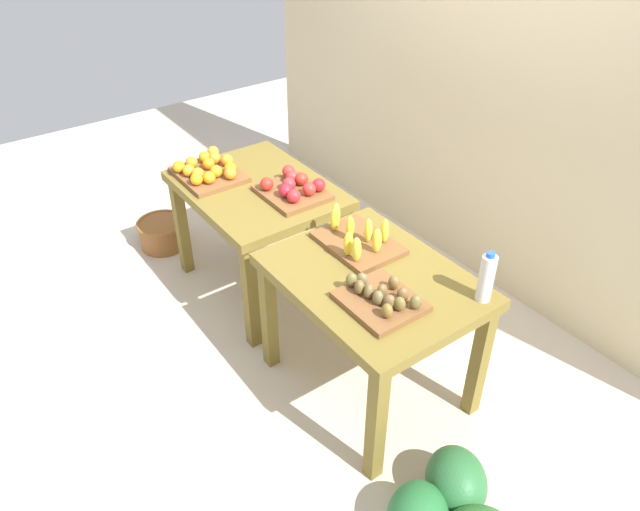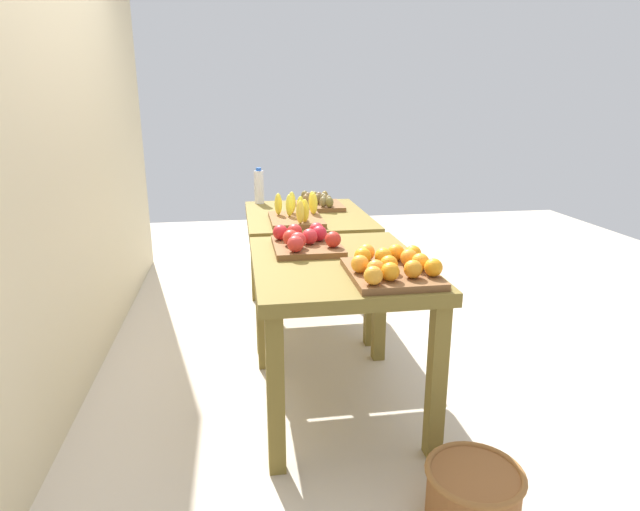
# 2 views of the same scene
# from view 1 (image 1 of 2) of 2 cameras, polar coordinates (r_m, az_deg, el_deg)

# --- Properties ---
(ground_plane) EXTENTS (8.00, 8.00, 0.00)m
(ground_plane) POSITION_cam_1_polar(r_m,az_deg,el_deg) (3.79, -0.99, -6.99)
(ground_plane) COLOR beige
(back_wall) EXTENTS (4.40, 0.12, 3.00)m
(back_wall) POSITION_cam_1_polar(r_m,az_deg,el_deg) (3.88, 16.26, 18.30)
(back_wall) COLOR beige
(back_wall) RESTS_ON ground_plane
(display_table_left) EXTENTS (1.04, 0.80, 0.77)m
(display_table_left) POSITION_cam_1_polar(r_m,az_deg,el_deg) (3.79, -5.96, 5.09)
(display_table_left) COLOR brown
(display_table_left) RESTS_ON ground_plane
(display_table_right) EXTENTS (1.04, 0.80, 0.77)m
(display_table_right) POSITION_cam_1_polar(r_m,az_deg,el_deg) (3.03, 4.97, -3.61)
(display_table_right) COLOR brown
(display_table_right) RESTS_ON ground_plane
(orange_bin) EXTENTS (0.44, 0.39, 0.11)m
(orange_bin) POSITION_cam_1_polar(r_m,az_deg,el_deg) (3.86, -10.54, 7.96)
(orange_bin) COLOR brown
(orange_bin) RESTS_ON display_table_left
(apple_bin) EXTENTS (0.40, 0.35, 0.11)m
(apple_bin) POSITION_cam_1_polar(r_m,az_deg,el_deg) (3.60, -2.56, 6.40)
(apple_bin) COLOR brown
(apple_bin) RESTS_ON display_table_left
(banana_crate) EXTENTS (0.44, 0.32, 0.17)m
(banana_crate) POSITION_cam_1_polar(r_m,az_deg,el_deg) (3.13, 3.58, 1.56)
(banana_crate) COLOR brown
(banana_crate) RESTS_ON display_table_right
(kiwi_bin) EXTENTS (0.37, 0.32, 0.10)m
(kiwi_bin) POSITION_cam_1_polar(r_m,az_deg,el_deg) (2.77, 5.81, -4.04)
(kiwi_bin) COLOR brown
(kiwi_bin) RESTS_ON display_table_right
(water_bottle) EXTENTS (0.07, 0.07, 0.26)m
(water_bottle) POSITION_cam_1_polar(r_m,az_deg,el_deg) (2.83, 15.48, -2.05)
(water_bottle) COLOR silver
(water_bottle) RESTS_ON display_table_right
(wicker_basket) EXTENTS (0.36, 0.36, 0.21)m
(wicker_basket) POSITION_cam_1_polar(r_m,az_deg,el_deg) (4.61, -14.68, 2.11)
(wicker_basket) COLOR brown
(wicker_basket) RESTS_ON ground_plane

